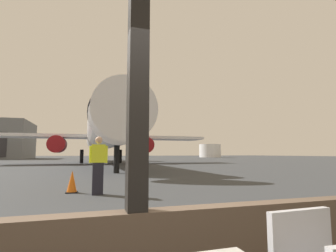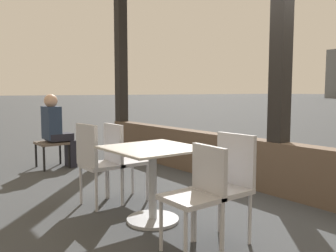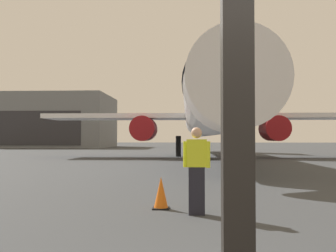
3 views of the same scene
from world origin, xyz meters
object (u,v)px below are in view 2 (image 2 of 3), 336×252
(dining_table, at_px, (153,176))
(lounge_bench, at_px, (52,145))
(cafe_chair_window_left, at_px, (95,158))
(cafe_chair_aisle_right, at_px, (121,155))
(cafe_chair_window_right, at_px, (228,178))
(cafe_chair_aisle_left, at_px, (199,189))
(seated_passenger, at_px, (56,128))

(dining_table, xyz_separation_m, lounge_bench, (-3.09, 0.07, -0.08))
(cafe_chair_window_left, bearing_deg, lounge_bench, 171.99)
(cafe_chair_window_left, distance_m, cafe_chair_aisle_right, 0.34)
(cafe_chair_window_left, bearing_deg, dining_table, 18.41)
(cafe_chair_window_right, bearing_deg, cafe_chair_aisle_left, -88.39)
(dining_table, relative_size, cafe_chair_window_right, 0.91)
(cafe_chair_aisle_right, bearing_deg, dining_table, -6.26)
(cafe_chair_aisle_right, distance_m, lounge_bench, 2.32)
(lounge_bench, bearing_deg, seated_passenger, 69.14)
(cafe_chair_aisle_right, height_order, lounge_bench, cafe_chair_aisle_right)
(cafe_chair_window_left, distance_m, lounge_bench, 2.36)
(dining_table, bearing_deg, cafe_chair_window_left, -161.59)
(dining_table, bearing_deg, cafe_chair_aisle_left, -6.70)
(cafe_chair_window_right, bearing_deg, cafe_chair_window_left, -161.67)
(cafe_chair_window_right, distance_m, cafe_chair_aisle_right, 1.55)
(dining_table, distance_m, cafe_chair_window_left, 0.81)
(cafe_chair_window_left, height_order, cafe_chair_window_right, cafe_chair_window_left)
(cafe_chair_aisle_right, height_order, seated_passenger, seated_passenger)
(lounge_bench, bearing_deg, cafe_chair_aisle_left, -2.43)
(cafe_chair_aisle_right, xyz_separation_m, lounge_bench, (-2.32, -0.01, -0.16))
(cafe_chair_window_right, relative_size, lounge_bench, 1.93)
(cafe_chair_aisle_left, distance_m, cafe_chair_aisle_right, 1.56)
(cafe_chair_aisle_right, xyz_separation_m, seated_passenger, (-2.29, 0.06, 0.13))
(dining_table, xyz_separation_m, seated_passenger, (-3.07, 0.14, 0.22))
(lounge_bench, bearing_deg, cafe_chair_window_left, -8.01)
(cafe_chair_aisle_left, bearing_deg, cafe_chair_window_left, -173.97)
(cafe_chair_window_right, xyz_separation_m, cafe_chair_aisle_right, (-1.54, -0.17, -0.01))
(cafe_chair_aisle_right, relative_size, seated_passenger, 0.74)
(cafe_chair_aisle_left, height_order, seated_passenger, seated_passenger)
(cafe_chair_window_left, height_order, lounge_bench, cafe_chair_window_left)
(cafe_chair_window_right, bearing_deg, dining_table, -161.75)
(cafe_chair_window_left, bearing_deg, cafe_chair_window_right, 18.33)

